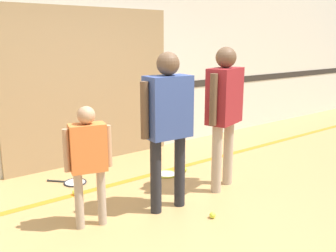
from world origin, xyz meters
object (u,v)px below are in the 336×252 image
Objects in this scene: racket_spare_on_floor at (166,174)px; racket_second_spare at (74,182)px; person_student_right at (224,103)px; tennis_ball_stray_left at (75,193)px; tennis_ball_by_spare_racket at (185,169)px; person_student_left at (88,154)px; tennis_ball_near_instructor at (213,215)px; person_instructor at (168,115)px.

racket_spare_on_floor and racket_second_spare have the same top height.
tennis_ball_stray_left is (-1.57, 0.89, -1.04)m from person_student_right.
person_student_right reaches higher than racket_second_spare.
tennis_ball_by_spare_racket is (0.27, -0.08, 0.02)m from racket_spare_on_floor.
racket_spare_on_floor is at bearing -88.80° from person_student_right.
tennis_ball_by_spare_racket is (1.73, 0.63, -0.72)m from person_student_left.
person_student_left is 18.42× the size of tennis_ball_near_instructor.
tennis_ball_by_spare_racket is (-0.01, 0.72, -1.04)m from person_student_right.
person_student_left reaches higher than tennis_ball_stray_left.
person_instructor is 1.77m from racket_second_spare.
tennis_ball_near_instructor is at bearing 167.58° from racket_spare_on_floor.
person_student_right is 2.18m from racket_second_spare.
person_student_right reaches higher than tennis_ball_stray_left.
tennis_ball_near_instructor is (-0.67, -0.53, -1.04)m from person_student_right.
racket_second_spare is 7.54× the size of tennis_ball_near_instructor.
tennis_ball_near_instructor and tennis_ball_stray_left have the same top height.
person_instructor is at bearing 4.84° from person_student_left.
tennis_ball_stray_left is (-0.14, -0.37, 0.02)m from racket_second_spare.
racket_second_spare is at bearing 89.83° from person_student_left.
person_student_left reaches higher than tennis_ball_near_instructor.
person_student_right is 3.48× the size of racket_second_spare.
tennis_ball_near_instructor is 1.00× the size of tennis_ball_stray_left.
person_instructor reaches higher than racket_spare_on_floor.
person_student_right is 2.08m from tennis_ball_stray_left.
tennis_ball_stray_left is (-1.28, 0.10, 0.02)m from racket_spare_on_floor.
racket_spare_on_floor is 1.38m from tennis_ball_near_instructor.
person_student_right is 26.26× the size of tennis_ball_stray_left.
person_instructor reaches higher than tennis_ball_near_instructor.
person_student_left is 2.44× the size of racket_second_spare.
racket_spare_on_floor is at bearing -155.70° from racket_second_spare.
person_instructor is 0.90m from person_student_right.
person_student_right reaches higher than tennis_ball_near_instructor.
racket_spare_on_floor is (-0.28, 0.79, -1.06)m from person_student_right.
racket_spare_on_floor is at bearing -4.25° from tennis_ball_stray_left.
person_student_right is at bearing -29.59° from tennis_ball_stray_left.
tennis_ball_stray_left is (-0.67, 0.95, -1.02)m from person_instructor.
tennis_ball_by_spare_racket is at bearing 44.94° from person_instructor.
racket_spare_on_floor is 8.03× the size of tennis_ball_near_instructor.
person_student_left is 1.77m from person_student_right.
tennis_ball_by_spare_racket is 1.00× the size of tennis_ball_stray_left.
tennis_ball_stray_left is at bearing 173.68° from tennis_ball_by_spare_racket.
person_student_right reaches higher than person_instructor.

